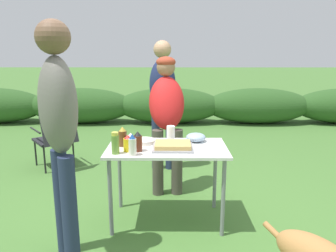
{
  "coord_description": "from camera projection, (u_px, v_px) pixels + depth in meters",
  "views": [
    {
      "loc": [
        0.03,
        -2.9,
        1.6
      ],
      "look_at": [
        0.01,
        0.21,
        0.89
      ],
      "focal_mm": 35.0,
      "sensor_mm": 36.0,
      "label": 1
    }
  ],
  "objects": [
    {
      "name": "shrub_hedge",
      "position": [
        169.0,
        106.0,
        7.38
      ],
      "size": [
        14.4,
        0.9,
        0.79
      ],
      "color": "#2D5623",
      "rests_on": "ground"
    },
    {
      "name": "folding_table",
      "position": [
        167.0,
        155.0,
        3.03
      ],
      "size": [
        1.1,
        0.64,
        0.74
      ],
      "color": "silver",
      "rests_on": "ground"
    },
    {
      "name": "mixing_bowl",
      "position": [
        196.0,
        137.0,
        3.19
      ],
      "size": [
        0.19,
        0.19,
        0.08
      ],
      "primitive_type": "ellipsoid",
      "color": "#99B2CC",
      "rests_on": "folding_table"
    },
    {
      "name": "relish_jar",
      "position": [
        115.0,
        143.0,
        2.79
      ],
      "size": [
        0.07,
        0.07,
        0.19
      ],
      "color": "olive",
      "rests_on": "folding_table"
    },
    {
      "name": "paper_cup_stack",
      "position": [
        171.0,
        134.0,
        3.18
      ],
      "size": [
        0.08,
        0.08,
        0.15
      ],
      "primitive_type": "cylinder",
      "color": "white",
      "rests_on": "folding_table"
    },
    {
      "name": "ketchup_bottle",
      "position": [
        131.0,
        140.0,
        3.0
      ],
      "size": [
        0.07,
        0.07,
        0.13
      ],
      "color": "red",
      "rests_on": "folding_table"
    },
    {
      "name": "beer_bottle",
      "position": [
        123.0,
        137.0,
        3.02
      ],
      "size": [
        0.08,
        0.08,
        0.18
      ],
      "color": "brown",
      "rests_on": "folding_table"
    },
    {
      "name": "mustard_bottle",
      "position": [
        128.0,
        144.0,
        2.87
      ],
      "size": [
        0.08,
        0.08,
        0.15
      ],
      "color": "yellow",
      "rests_on": "folding_table"
    },
    {
      "name": "mayo_bottle",
      "position": [
        132.0,
        145.0,
        2.75
      ],
      "size": [
        0.07,
        0.07,
        0.19
      ],
      "color": "silver",
      "rests_on": "folding_table"
    },
    {
      "name": "bbq_sauce_bottle",
      "position": [
        138.0,
        142.0,
        2.87
      ],
      "size": [
        0.08,
        0.08,
        0.18
      ],
      "color": "#562314",
      "rests_on": "folding_table"
    },
    {
      "name": "camp_chair_green_behind_table",
      "position": [
        56.0,
        136.0,
        4.47
      ],
      "size": [
        0.73,
        0.75,
        0.83
      ],
      "rotation": [
        0.0,
        0.0,
        0.67
      ],
      "color": "#232328",
      "rests_on": "ground"
    },
    {
      "name": "standing_person_in_gray_fleece",
      "position": [
        59.0,
        121.0,
        2.35
      ],
      "size": [
        0.42,
        0.45,
        1.82
      ],
      "rotation": [
        0.0,
        0.0,
        2.15
      ],
      "color": "#232D4C",
      "rests_on": "ground"
    },
    {
      "name": "ground_plane",
      "position": [
        167.0,
        220.0,
        3.18
      ],
      "size": [
        60.0,
        60.0,
        0.0
      ],
      "primitive_type": "plane",
      "color": "#477533"
    },
    {
      "name": "standing_person_in_red_jacket",
      "position": [
        163.0,
        93.0,
        4.34
      ],
      "size": [
        0.35,
        0.26,
        1.74
      ],
      "rotation": [
        0.0,
        0.0,
        0.02
      ],
      "color": "#232D4C",
      "rests_on": "ground"
    },
    {
      "name": "standing_person_in_olive_jacket",
      "position": [
        167.0,
        111.0,
        3.66
      ],
      "size": [
        0.43,
        0.52,
        1.54
      ],
      "rotation": [
        0.0,
        0.0,
        0.08
      ],
      "color": "#4C473D",
      "rests_on": "ground"
    },
    {
      "name": "food_tray",
      "position": [
        173.0,
        146.0,
        2.95
      ],
      "size": [
        0.36,
        0.3,
        0.06
      ],
      "color": "#9E9EA3",
      "rests_on": "folding_table"
    },
    {
      "name": "plate_stack",
      "position": [
        144.0,
        141.0,
        3.13
      ],
      "size": [
        0.21,
        0.21,
        0.04
      ],
      "primitive_type": "cylinder",
      "color": "white",
      "rests_on": "folding_table"
    }
  ]
}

